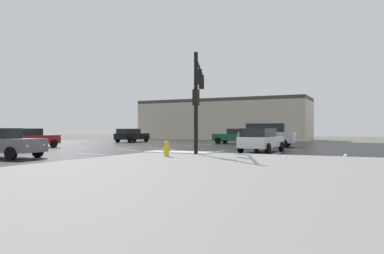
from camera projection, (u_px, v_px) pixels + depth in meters
The scene contains 14 objects.
ground_plane at pixel (146, 150), 27.66m from camera, with size 120.00×120.00×0.00m, color slate.
road_asphalt at pixel (146, 149), 27.66m from camera, with size 44.00×44.00×0.02m, color black.
sidewalk_corner at pixel (254, 175), 11.61m from camera, with size 18.00×18.00×0.14m, color #9E9E99.
snow_strip_curbside at pixel (179, 152), 21.87m from camera, with size 4.00×1.60×0.06m, color white.
lane_markings at pixel (149, 151), 25.90m from camera, with size 36.15×36.15×0.01m.
traffic_signal_mast at pixel (198, 88), 22.22m from camera, with size 2.30×5.61×5.76m.
fire_hydrant at pixel (167, 149), 18.86m from camera, with size 0.48×0.26×0.79m.
strip_building_background at pixel (222, 120), 55.96m from camera, with size 25.80×8.00×6.04m.
suv_silver at pixel (267, 134), 32.38m from camera, with size 4.89×2.30×2.03m.
sedan_grey at pixel (0, 142), 19.46m from camera, with size 4.67×2.41×1.58m.
sedan_red at pixel (29, 138), 29.31m from camera, with size 2.28×4.63×1.58m.
sedan_black at pixel (131, 135), 43.04m from camera, with size 2.23×4.62×1.58m.
sedan_white at pixel (261, 140), 24.15m from camera, with size 2.21×4.61×1.58m.
sedan_green at pixel (236, 136), 38.85m from camera, with size 4.62×2.23×1.58m.
Camera 1 is at (15.35, -23.29, 1.55)m, focal length 34.15 mm.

